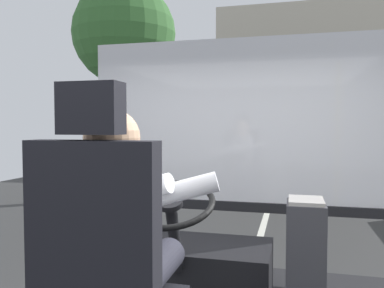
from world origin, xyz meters
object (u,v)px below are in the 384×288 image
at_px(bus_driver, 121,231).
at_px(parked_car_silver, 360,145).
at_px(steering_console, 189,269).
at_px(parked_car_blue, 376,152).
at_px(fare_box, 305,273).

xyz_separation_m(bus_driver, parked_car_silver, (4.51, 23.09, -0.77)).
height_order(steering_console, parked_car_silver, steering_console).
height_order(parked_car_blue, parked_car_silver, parked_car_silver).
distance_m(bus_driver, parked_car_silver, 23.54).
distance_m(parked_car_blue, parked_car_silver, 4.79).
xyz_separation_m(fare_box, parked_car_blue, (3.70, 17.57, -0.47)).
distance_m(bus_driver, fare_box, 1.12).
bearing_deg(fare_box, parked_car_silver, 80.45).
height_order(bus_driver, parked_car_blue, bus_driver).
xyz_separation_m(steering_console, fare_box, (0.75, -0.35, 0.18)).
distance_m(fare_box, parked_car_blue, 17.96).
xyz_separation_m(parked_car_blue, parked_car_silver, (0.06, 4.79, 0.08)).
bearing_deg(bus_driver, parked_car_silver, 78.95).
relative_size(steering_console, parked_car_silver, 0.27).
bearing_deg(parked_car_silver, parked_car_blue, -90.73).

